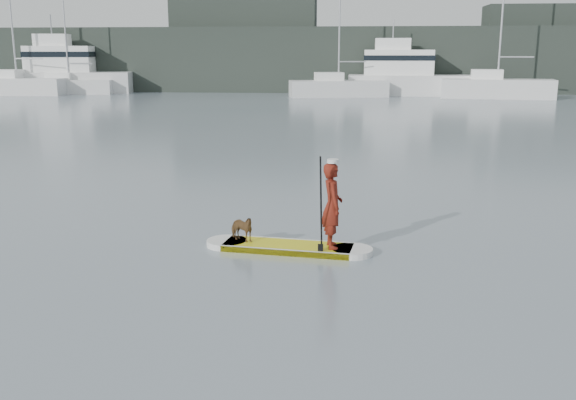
# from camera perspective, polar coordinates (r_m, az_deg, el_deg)

# --- Properties ---
(ground) EXTENTS (140.00, 140.00, 0.00)m
(ground) POSITION_cam_1_polar(r_m,az_deg,el_deg) (10.78, 1.97, -7.42)
(ground) COLOR slate
(ground) RESTS_ON ground
(paddleboard) EXTENTS (3.28, 1.12, 0.12)m
(paddleboard) POSITION_cam_1_polar(r_m,az_deg,el_deg) (12.51, 0.00, -4.20)
(paddleboard) COLOR yellow
(paddleboard) RESTS_ON ground
(paddler) EXTENTS (0.50, 0.66, 1.63)m
(paddler) POSITION_cam_1_polar(r_m,az_deg,el_deg) (12.12, 3.94, -0.50)
(paddler) COLOR maroon
(paddler) RESTS_ON paddleboard
(white_cap) EXTENTS (0.22, 0.22, 0.07)m
(white_cap) POSITION_cam_1_polar(r_m,az_deg,el_deg) (11.95, 4.01, 3.47)
(white_cap) COLOR silver
(white_cap) RESTS_ON paddler
(dog) EXTENTS (0.68, 0.57, 0.52)m
(dog) POSITION_cam_1_polar(r_m,az_deg,el_deg) (12.65, -4.18, -2.51)
(dog) COLOR #52301C
(dog) RESTS_ON paddleboard
(paddle) EXTENTS (0.10, 0.30, 2.00)m
(paddle) POSITION_cam_1_polar(r_m,az_deg,el_deg) (11.88, 2.94, -1.45)
(paddle) COLOR black
(paddle) RESTS_ON ground
(sailboat_a) EXTENTS (8.68, 2.83, 12.56)m
(sailboat_a) POSITION_cam_1_polar(r_m,az_deg,el_deg) (62.77, -22.97, 9.40)
(sailboat_a) COLOR silver
(sailboat_a) RESTS_ON ground
(sailboat_b) EXTENTS (8.10, 3.31, 11.70)m
(sailboat_b) POSITION_cam_1_polar(r_m,az_deg,el_deg) (62.36, -18.93, 9.65)
(sailboat_b) COLOR silver
(sailboat_b) RESTS_ON ground
(sailboat_d) EXTENTS (8.57, 4.15, 12.13)m
(sailboat_d) POSITION_cam_1_polar(r_m,az_deg,el_deg) (55.50, 4.43, 10.02)
(sailboat_d) COLOR silver
(sailboat_d) RESTS_ON ground
(sailboat_e) EXTENTS (9.24, 4.14, 12.93)m
(sailboat_e) POSITION_cam_1_polar(r_m,az_deg,el_deg) (56.33, 18.01, 9.54)
(sailboat_e) COLOR silver
(sailboat_e) RESTS_ON ground
(motor_yacht_a) EXTENTS (10.81, 3.43, 6.47)m
(motor_yacht_a) POSITION_cam_1_polar(r_m,az_deg,el_deg) (58.19, 10.34, 10.93)
(motor_yacht_a) COLOR silver
(motor_yacht_a) RESTS_ON ground
(motor_yacht_b) EXTENTS (11.13, 5.39, 7.04)m
(motor_yacht_b) POSITION_cam_1_polar(r_m,az_deg,el_deg) (63.86, -19.04, 10.76)
(motor_yacht_b) COLOR silver
(motor_yacht_b) RESTS_ON ground
(shore_mass) EXTENTS (90.00, 6.00, 6.00)m
(shore_mass) POSITION_cam_1_polar(r_m,az_deg,el_deg) (63.09, 5.18, 12.31)
(shore_mass) COLOR black
(shore_mass) RESTS_ON ground
(shore_building_west) EXTENTS (14.00, 4.00, 9.00)m
(shore_building_west) POSITION_cam_1_polar(r_m,az_deg,el_deg) (64.96, -3.90, 13.67)
(shore_building_west) COLOR black
(shore_building_west) RESTS_ON ground
(shore_building_east) EXTENTS (10.00, 4.00, 8.00)m
(shore_building_east) POSITION_cam_1_polar(r_m,az_deg,el_deg) (66.39, 21.32, 12.39)
(shore_building_east) COLOR black
(shore_building_east) RESTS_ON ground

